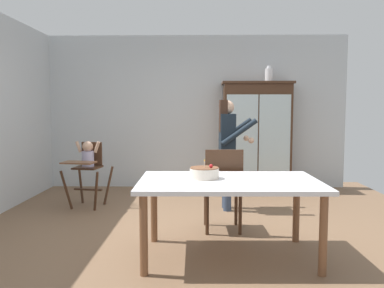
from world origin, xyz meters
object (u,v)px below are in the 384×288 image
at_px(adult_person, 228,141).
at_px(ceramic_vase, 269,75).
at_px(dining_table, 229,188).
at_px(high_chair_with_toddler, 88,162).
at_px(dining_chair_far_side, 223,184).
at_px(china_cabinet, 257,136).
at_px(birthday_cake, 204,173).

bearing_deg(adult_person, ceramic_vase, -33.09).
relative_size(ceramic_vase, dining_table, 0.16).
height_order(ceramic_vase, high_chair_with_toddler, ceramic_vase).
relative_size(high_chair_with_toddler, dining_table, 0.56).
xyz_separation_m(ceramic_vase, high_chair_with_toddler, (-2.78, -1.25, -1.34)).
relative_size(ceramic_vase, dining_chair_far_side, 0.28).
bearing_deg(china_cabinet, dining_table, -102.69).
xyz_separation_m(ceramic_vase, dining_table, (-0.90, -3.12, -1.33)).
distance_m(china_cabinet, high_chair_with_toddler, 2.88).
bearing_deg(ceramic_vase, china_cabinet, -178.90).
relative_size(birthday_cake, dining_chair_far_side, 0.29).
height_order(birthday_cake, dining_chair_far_side, dining_chair_far_side).
xyz_separation_m(high_chair_with_toddler, dining_table, (1.88, -1.87, 0.01)).
bearing_deg(birthday_cake, dining_table, -18.40).
distance_m(ceramic_vase, dining_table, 3.51).
bearing_deg(ceramic_vase, dining_chair_far_side, -110.86).
distance_m(high_chair_with_toddler, birthday_cake, 2.44).
xyz_separation_m(high_chair_with_toddler, birthday_cake, (1.65, -1.80, 0.14)).
bearing_deg(high_chair_with_toddler, ceramic_vase, 33.25).
xyz_separation_m(high_chair_with_toddler, dining_chair_far_side, (1.87, -1.14, -0.10)).
bearing_deg(adult_person, dining_chair_far_side, 170.79).
bearing_deg(birthday_cake, high_chair_with_toddler, 132.59).
xyz_separation_m(high_chair_with_toddler, adult_person, (1.99, -0.10, 0.31)).
bearing_deg(high_chair_with_toddler, birthday_cake, -38.29).
bearing_deg(high_chair_with_toddler, dining_table, -35.73).
distance_m(ceramic_vase, dining_chair_far_side, 2.92).
height_order(adult_person, dining_table, adult_person).
bearing_deg(high_chair_with_toddler, china_cabinet, 34.78).
distance_m(china_cabinet, birthday_cake, 3.18).
bearing_deg(ceramic_vase, adult_person, -120.41).
relative_size(china_cabinet, adult_person, 1.22).
height_order(dining_table, dining_chair_far_side, dining_chair_far_side).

